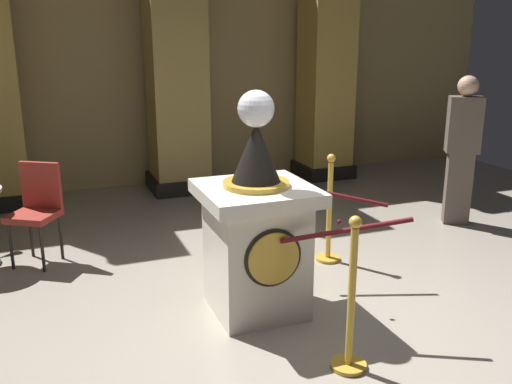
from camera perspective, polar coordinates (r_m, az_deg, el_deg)
ground_plane at (r=4.44m, az=4.58°, el=-12.50°), size 10.69×10.69×0.00m
back_wall at (r=8.25m, az=-9.20°, el=14.27°), size 10.69×0.16×3.84m
pedestal_clock at (r=4.25m, az=0.02°, el=-4.10°), size 0.84×0.84×1.73m
stanchion_near at (r=3.68m, az=9.72°, el=-12.56°), size 0.24×0.24×1.05m
stanchion_far at (r=5.35m, az=7.51°, el=-3.27°), size 0.24×0.24×1.05m
velvet_rope at (r=4.35m, az=8.62°, el=-1.95°), size 1.23×1.24×0.22m
column_right at (r=8.52m, az=7.28°, el=13.77°), size 0.80×0.80×3.69m
column_centre_rear at (r=7.72m, az=-8.30°, el=13.56°), size 0.88×0.88×3.69m
bystander_guest at (r=6.68m, az=20.47°, el=4.38°), size 0.42×0.37×1.69m
cafe_chair_red at (r=5.61m, az=-21.63°, el=-1.18°), size 0.55×0.55×0.96m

